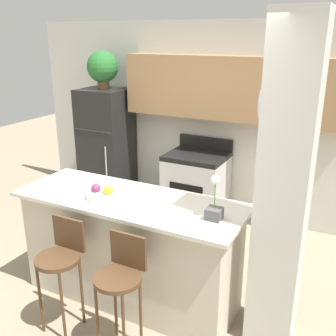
{
  "coord_description": "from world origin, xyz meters",
  "views": [
    {
      "loc": [
        1.76,
        -2.66,
        2.38
      ],
      "look_at": [
        0.0,
        0.75,
        1.06
      ],
      "focal_mm": 42.0,
      "sensor_mm": 36.0,
      "label": 1
    }
  ],
  "objects_px": {
    "refrigerator": "(107,146)",
    "potted_plant_on_fridge": "(103,67)",
    "stove_range": "(196,186)",
    "bar_stool_right": "(121,278)",
    "trash_bin": "(132,199)",
    "orchid_vase": "(214,207)",
    "fruit_bowl": "(102,194)",
    "bar_stool_left": "(61,259)"
  },
  "relations": [
    {
      "from": "potted_plant_on_fridge",
      "to": "trash_bin",
      "type": "xyz_separation_m",
      "value": [
        0.54,
        -0.21,
        -1.75
      ]
    },
    {
      "from": "fruit_bowl",
      "to": "orchid_vase",
      "type": "bearing_deg",
      "value": 2.88
    },
    {
      "from": "fruit_bowl",
      "to": "trash_bin",
      "type": "xyz_separation_m",
      "value": [
        -0.79,
        1.7,
        -0.86
      ]
    },
    {
      "from": "refrigerator",
      "to": "bar_stool_right",
      "type": "height_order",
      "value": "refrigerator"
    },
    {
      "from": "bar_stool_right",
      "to": "fruit_bowl",
      "type": "distance_m",
      "value": 0.81
    },
    {
      "from": "orchid_vase",
      "to": "stove_range",
      "type": "bearing_deg",
      "value": 116.86
    },
    {
      "from": "stove_range",
      "to": "fruit_bowl",
      "type": "relative_size",
      "value": 3.87
    },
    {
      "from": "bar_stool_right",
      "to": "potted_plant_on_fridge",
      "type": "distance_m",
      "value": 3.29
    },
    {
      "from": "stove_range",
      "to": "bar_stool_right",
      "type": "bearing_deg",
      "value": -80.1
    },
    {
      "from": "fruit_bowl",
      "to": "bar_stool_right",
      "type": "bearing_deg",
      "value": -44.39
    },
    {
      "from": "trash_bin",
      "to": "orchid_vase",
      "type": "bearing_deg",
      "value": -42.31
    },
    {
      "from": "bar_stool_left",
      "to": "bar_stool_right",
      "type": "distance_m",
      "value": 0.58
    },
    {
      "from": "stove_range",
      "to": "fruit_bowl",
      "type": "xyz_separation_m",
      "value": [
        -0.08,
        -1.91,
        0.59
      ]
    },
    {
      "from": "refrigerator",
      "to": "orchid_vase",
      "type": "relative_size",
      "value": 4.55
    },
    {
      "from": "refrigerator",
      "to": "potted_plant_on_fridge",
      "type": "relative_size",
      "value": 3.24
    },
    {
      "from": "refrigerator",
      "to": "trash_bin",
      "type": "distance_m",
      "value": 0.86
    },
    {
      "from": "refrigerator",
      "to": "potted_plant_on_fridge",
      "type": "height_order",
      "value": "potted_plant_on_fridge"
    },
    {
      "from": "refrigerator",
      "to": "orchid_vase",
      "type": "xyz_separation_m",
      "value": [
        2.36,
        -1.86,
        0.29
      ]
    },
    {
      "from": "bar_stool_right",
      "to": "orchid_vase",
      "type": "distance_m",
      "value": 0.89
    },
    {
      "from": "bar_stool_right",
      "to": "orchid_vase",
      "type": "relative_size",
      "value": 2.64
    },
    {
      "from": "refrigerator",
      "to": "potted_plant_on_fridge",
      "type": "bearing_deg",
      "value": 117.91
    },
    {
      "from": "bar_stool_left",
      "to": "trash_bin",
      "type": "height_order",
      "value": "bar_stool_left"
    },
    {
      "from": "stove_range",
      "to": "orchid_vase",
      "type": "bearing_deg",
      "value": -63.14
    },
    {
      "from": "stove_range",
      "to": "potted_plant_on_fridge",
      "type": "bearing_deg",
      "value": 180.0
    },
    {
      "from": "refrigerator",
      "to": "bar_stool_right",
      "type": "xyz_separation_m",
      "value": [
        1.84,
        -2.4,
        -0.19
      ]
    },
    {
      "from": "refrigerator",
      "to": "orchid_vase",
      "type": "bearing_deg",
      "value": -38.22
    },
    {
      "from": "potted_plant_on_fridge",
      "to": "trash_bin",
      "type": "relative_size",
      "value": 1.35
    },
    {
      "from": "orchid_vase",
      "to": "potted_plant_on_fridge",
      "type": "bearing_deg",
      "value": 141.78
    },
    {
      "from": "fruit_bowl",
      "to": "trash_bin",
      "type": "distance_m",
      "value": 2.07
    },
    {
      "from": "bar_stool_right",
      "to": "potted_plant_on_fridge",
      "type": "xyz_separation_m",
      "value": [
        -1.84,
        2.4,
        1.3
      ]
    },
    {
      "from": "potted_plant_on_fridge",
      "to": "orchid_vase",
      "type": "distance_m",
      "value": 3.12
    },
    {
      "from": "potted_plant_on_fridge",
      "to": "stove_range",
      "type": "bearing_deg",
      "value": -0.0
    },
    {
      "from": "refrigerator",
      "to": "bar_stool_right",
      "type": "relative_size",
      "value": 1.72
    },
    {
      "from": "bar_stool_right",
      "to": "orchid_vase",
      "type": "bearing_deg",
      "value": 46.14
    },
    {
      "from": "bar_stool_left",
      "to": "potted_plant_on_fridge",
      "type": "distance_m",
      "value": 3.01
    },
    {
      "from": "refrigerator",
      "to": "fruit_bowl",
      "type": "height_order",
      "value": "refrigerator"
    },
    {
      "from": "potted_plant_on_fridge",
      "to": "trash_bin",
      "type": "bearing_deg",
      "value": -20.74
    },
    {
      "from": "stove_range",
      "to": "orchid_vase",
      "type": "height_order",
      "value": "orchid_vase"
    },
    {
      "from": "refrigerator",
      "to": "trash_bin",
      "type": "relative_size",
      "value": 4.36
    },
    {
      "from": "refrigerator",
      "to": "fruit_bowl",
      "type": "bearing_deg",
      "value": -55.03
    },
    {
      "from": "stove_range",
      "to": "bar_stool_right",
      "type": "relative_size",
      "value": 1.11
    },
    {
      "from": "potted_plant_on_fridge",
      "to": "orchid_vase",
      "type": "xyz_separation_m",
      "value": [
        2.36,
        -1.86,
        -0.83
      ]
    }
  ]
}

